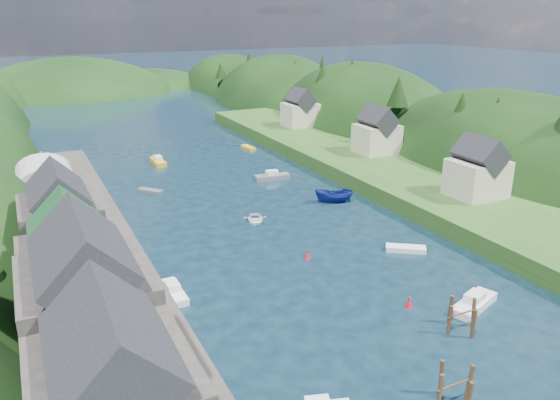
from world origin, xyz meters
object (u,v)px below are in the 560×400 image
piling_cluster_far (461,319)px  channel_buoy_far (308,254)px  channel_buoy_near (409,303)px  piling_cluster_near (454,391)px

piling_cluster_far → channel_buoy_far: bearing=104.8°
piling_cluster_far → channel_buoy_near: size_ratio=3.06×
piling_cluster_far → channel_buoy_near: 5.38m
channel_buoy_far → channel_buoy_near: bearing=-76.0°
piling_cluster_near → channel_buoy_near: size_ratio=3.22×
piling_cluster_near → channel_buoy_near: (5.89, 12.22, -0.73)m
piling_cluster_near → channel_buoy_far: piling_cluster_near is taller
piling_cluster_far → channel_buoy_far: piling_cluster_far is taller
piling_cluster_near → channel_buoy_far: (2.49, 25.85, -0.73)m
channel_buoy_near → channel_buoy_far: same height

